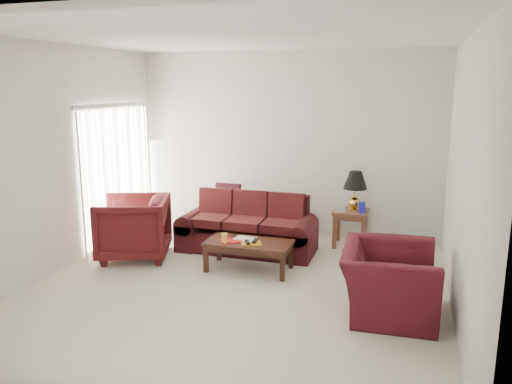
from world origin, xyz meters
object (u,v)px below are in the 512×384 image
(end_table, at_px, (350,228))
(armchair_left, at_px, (133,227))
(sofa, at_px, (247,224))
(armchair_right, at_px, (389,281))
(floor_lamp, at_px, (158,185))
(coffee_table, at_px, (249,256))

(end_table, distance_m, armchair_left, 3.28)
(sofa, distance_m, end_table, 1.63)
(armchair_left, xyz_separation_m, armchair_right, (3.61, -0.77, -0.08))
(end_table, bearing_deg, armchair_left, -153.35)
(floor_lamp, bearing_deg, end_table, 0.88)
(armchair_right, bearing_deg, armchair_left, 75.30)
(floor_lamp, bearing_deg, armchair_right, -28.94)
(sofa, xyz_separation_m, end_table, (1.46, 0.71, -0.13))
(armchair_left, distance_m, coffee_table, 1.77)
(sofa, relative_size, coffee_table, 1.77)
(sofa, height_order, floor_lamp, floor_lamp)
(coffee_table, bearing_deg, armchair_right, -32.26)
(armchair_left, distance_m, armchair_right, 3.69)
(sofa, xyz_separation_m, coffee_table, (0.28, -0.76, -0.22))
(armchair_left, bearing_deg, end_table, 96.29)
(armchair_right, xyz_separation_m, coffee_table, (-1.86, 0.77, -0.17))
(end_table, relative_size, coffee_table, 0.49)
(end_table, distance_m, armchair_right, 2.34)
(sofa, relative_size, armchair_right, 1.78)
(coffee_table, bearing_deg, sofa, 100.69)
(armchair_left, height_order, armchair_right, armchair_left)
(end_table, bearing_deg, coffee_table, -128.66)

